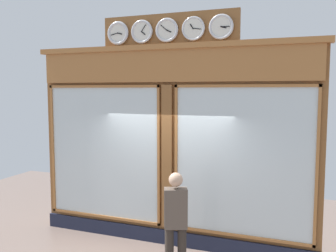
% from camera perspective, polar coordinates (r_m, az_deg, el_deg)
% --- Properties ---
extents(shop_facade, '(5.57, 0.42, 4.35)m').
position_cam_1_polar(shop_facade, '(6.98, 0.36, -2.71)').
color(shop_facade, brown).
rests_on(shop_facade, ground_plane).
extents(pedestrian, '(0.42, 0.34, 1.69)m').
position_cam_1_polar(pedestrian, '(5.87, 1.21, -14.55)').
color(pedestrian, '#312A24').
rests_on(pedestrian, ground_plane).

